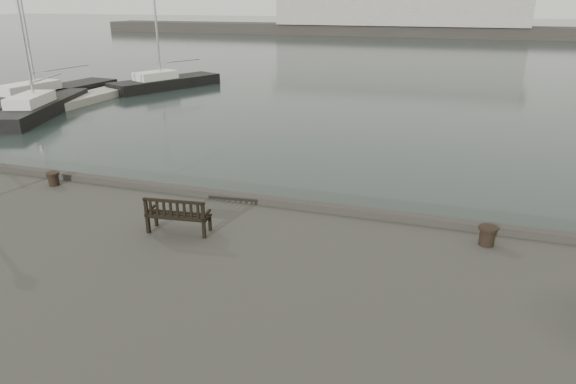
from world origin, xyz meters
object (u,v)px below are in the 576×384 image
at_px(bollard_left, 53,179).
at_px(bollard_right, 487,236).
at_px(yacht_c, 40,111).
at_px(yacht_b, 45,97).
at_px(yacht_d, 166,85).
at_px(bench, 179,221).

xyz_separation_m(bollard_left, bollard_right, (11.89, -0.15, 0.02)).
height_order(bollard_left, yacht_c, yacht_c).
distance_m(bollard_left, yacht_c, 19.13).
bearing_deg(yacht_c, bollard_left, -64.42).
relative_size(yacht_b, yacht_c, 1.15).
bearing_deg(yacht_c, yacht_b, 110.47).
bearing_deg(yacht_c, yacht_d, 60.12).
height_order(bollard_right, yacht_c, yacht_c).
bearing_deg(yacht_c, bench, -58.57).
height_order(yacht_c, yacht_d, yacht_c).
relative_size(bollard_left, yacht_c, 0.03).
relative_size(bench, bollard_right, 3.51).
xyz_separation_m(bollard_left, yacht_c, (-13.37, 13.61, -1.51)).
relative_size(bench, yacht_c, 0.11).
distance_m(bench, bollard_right, 6.97).
distance_m(yacht_c, yacht_d, 11.35).
xyz_separation_m(bench, bollard_left, (-5.10, 1.70, -0.08)).
relative_size(yacht_c, yacht_d, 1.16).
distance_m(bollard_left, yacht_b, 23.93).
xyz_separation_m(bollard_left, yacht_d, (-11.21, 24.75, -1.52)).
bearing_deg(bench, yacht_b, 131.58).
height_order(bollard_right, yacht_d, yacht_d).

